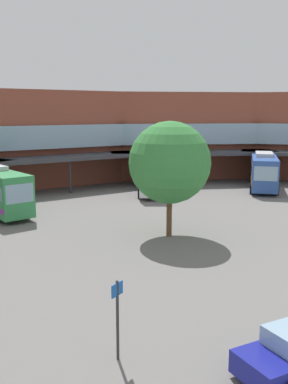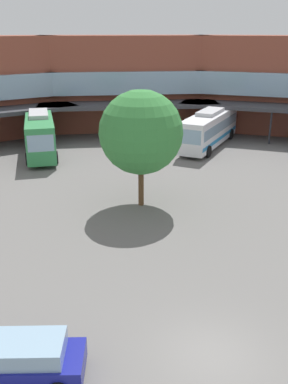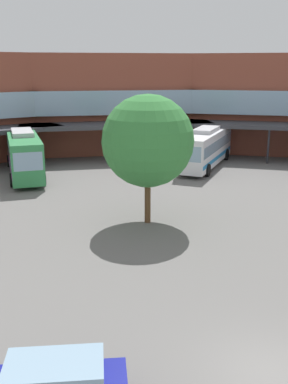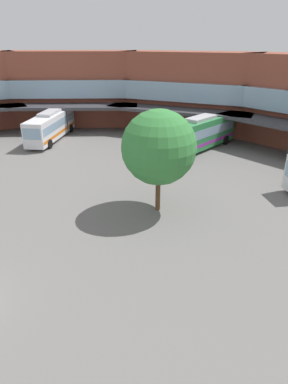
{
  "view_description": "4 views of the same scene",
  "coord_description": "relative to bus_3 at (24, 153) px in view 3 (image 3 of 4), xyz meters",
  "views": [
    {
      "loc": [
        -18.06,
        -8.32,
        8.28
      ],
      "look_at": [
        -2.23,
        15.68,
        2.97
      ],
      "focal_mm": 41.38,
      "sensor_mm": 36.0,
      "label": 1
    },
    {
      "loc": [
        -3.95,
        -12.32,
        11.13
      ],
      "look_at": [
        -0.97,
        12.59,
        1.67
      ],
      "focal_mm": 40.74,
      "sensor_mm": 36.0,
      "label": 2
    },
    {
      "loc": [
        -6.15,
        -11.06,
        9.1
      ],
      "look_at": [
        -1.39,
        13.34,
        2.26
      ],
      "focal_mm": 42.77,
      "sensor_mm": 36.0,
      "label": 3
    },
    {
      "loc": [
        15.57,
        -1.15,
        11.92
      ],
      "look_at": [
        -1.86,
        14.06,
        1.33
      ],
      "focal_mm": 31.34,
      "sensor_mm": 36.0,
      "label": 4
    }
  ],
  "objects": [
    {
      "name": "ground_plane",
      "position": [
        8.89,
        -28.82,
        -1.97
      ],
      "size": [
        128.35,
        128.35,
        0.0
      ],
      "primitive_type": "plane",
      "color": "slate"
    },
    {
      "name": "station_building",
      "position": [
        8.89,
        -3.49,
        3.26
      ],
      "size": [
        86.46,
        43.75,
        10.41
      ],
      "color": "brown",
      "rests_on": "ground"
    },
    {
      "name": "bus_3",
      "position": [
        0.0,
        0.0,
        0.0
      ],
      "size": [
        3.75,
        11.88,
        3.89
      ],
      "rotation": [
        0.0,
        0.0,
        4.83
      ],
      "color": "#338C4C",
      "rests_on": "ground"
    },
    {
      "name": "bus_4",
      "position": [
        16.44,
        0.38,
        -0.13
      ],
      "size": [
        8.2,
        10.9,
        3.64
      ],
      "rotation": [
        0.0,
        0.0,
        4.14
      ],
      "color": "white",
      "rests_on": "ground"
    },
    {
      "name": "plaza_tree",
      "position": [
        7.96,
        -14.2,
        2.97
      ],
      "size": [
        5.37,
        5.37,
        7.63
      ],
      "color": "brown",
      "rests_on": "ground"
    }
  ]
}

